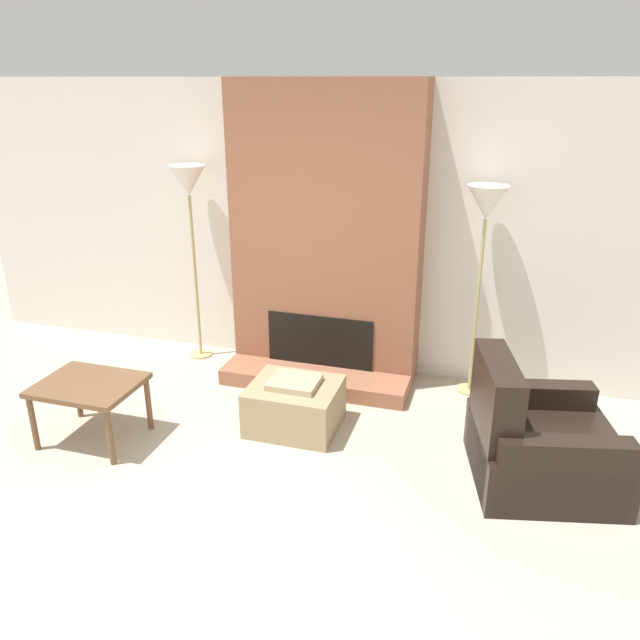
% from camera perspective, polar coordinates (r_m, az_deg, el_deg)
% --- Properties ---
extents(ground_plane, '(24.00, 24.00, 0.00)m').
position_cam_1_polar(ground_plane, '(3.94, -10.78, -20.28)').
color(ground_plane, '#B2A893').
extents(wall_back, '(7.57, 0.06, 2.60)m').
position_cam_1_polar(wall_back, '(5.71, 1.19, 8.21)').
color(wall_back, silver).
rests_on(wall_back, ground_plane).
extents(fireplace, '(1.68, 0.77, 2.60)m').
position_cam_1_polar(fireplace, '(5.50, 0.51, 6.96)').
color(fireplace, '#935B42').
rests_on(fireplace, ground_plane).
extents(ottoman, '(0.68, 0.59, 0.42)m').
position_cam_1_polar(ottoman, '(4.94, -2.33, -7.79)').
color(ottoman, '#998460').
rests_on(ottoman, ground_plane).
extents(armchair, '(1.11, 1.09, 0.89)m').
position_cam_1_polar(armchair, '(4.54, 18.89, -10.78)').
color(armchair, black).
rests_on(armchair, ground_plane).
extents(side_table, '(0.73, 0.59, 0.48)m').
position_cam_1_polar(side_table, '(4.98, -20.36, -6.00)').
color(side_table, brown).
rests_on(side_table, ground_plane).
extents(floor_lamp_left, '(0.33, 0.33, 1.86)m').
position_cam_1_polar(floor_lamp_left, '(5.89, -11.91, 11.52)').
color(floor_lamp_left, tan).
rests_on(floor_lamp_left, ground_plane).
extents(floor_lamp_right, '(0.33, 0.33, 1.80)m').
position_cam_1_polar(floor_lamp_right, '(5.20, 14.94, 9.42)').
color(floor_lamp_right, tan).
rests_on(floor_lamp_right, ground_plane).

